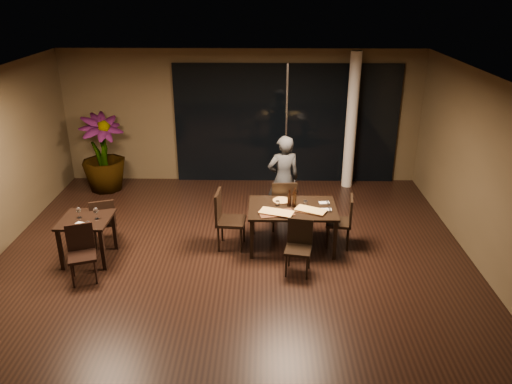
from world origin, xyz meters
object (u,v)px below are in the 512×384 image
Objects in this scene: chair_side_far at (103,220)px; bottle_a at (289,198)px; potted_plant at (103,153)px; chair_main_left at (226,216)px; bottle_c at (295,197)px; main_table at (292,211)px; bottle_b at (294,199)px; chair_main_near at (299,243)px; chair_main_far at (284,203)px; chair_side_near at (81,250)px; chair_main_right at (344,219)px; side_table at (86,225)px; diner at (283,179)px.

chair_side_far is 3.24m from bottle_a.
potted_plant is at bearing 147.90° from bottle_a.
chair_main_left is 3.45× the size of bottle_a.
chair_main_left is at bearing -173.40° from bottle_c.
bottle_b is (0.02, 0.02, 0.22)m from main_table.
chair_main_near is at bearing -86.77° from bottle_b.
chair_main_far is 1.11× the size of chair_side_near.
chair_main_right is at bearing -26.85° from potted_plant.
chair_main_right is at bearing -0.18° from bottle_a.
chair_main_far reaches higher than chair_side_far.
chair_main_far is at bearing 172.85° from chair_side_far.
chair_main_far is 1.10× the size of chair_side_far.
main_table is 0.22m from bottle_b.
chair_main_far is 0.72m from bottle_b.
potted_plant reaches higher than chair_main_near.
potted_plant is at bearing -92.90° from chair_side_far.
side_table is 3.11m from potted_plant.
chair_side_near is at bearing -162.00° from main_table.
chair_main_right is 1.03× the size of chair_side_far.
chair_main_near is at bearing -35.65° from chair_main_right.
chair_main_near is 3.39m from chair_side_near.
chair_main_left reaches higher than chair_side_far.
side_table is 0.77× the size of chair_main_left.
chair_main_far is at bearing 107.18° from bottle_c.
side_table is 0.89× the size of chair_side_far.
chair_side_near is (-2.16, -1.04, -0.08)m from chair_main_left.
bottle_a is at bearing 139.43° from main_table.
side_table is 3.50m from bottle_c.
bottle_a is at bearing 109.52° from chair_main_near.
potted_plant is at bearing 147.77° from main_table.
main_table is at bearing 8.37° from side_table.
bottle_b is (-0.87, -0.03, 0.38)m from chair_main_right.
chair_main_right is (0.90, 0.05, -0.16)m from main_table.
bottle_c is at bearing 84.68° from diner.
chair_main_near is 1.18m from chair_main_right.
chair_main_near is at bearing 148.05° from chair_side_far.
chair_main_far is at bearing -26.05° from potted_plant.
chair_main_near is 0.51× the size of potted_plant.
main_table is at bearing -1.50° from chair_side_near.
chair_main_near is 2.99× the size of bottle_b.
potted_plant is at bearing 149.10° from bottle_c.
main_table is at bearing -40.57° from bottle_a.
side_table is at bearing 16.32° from chair_main_far.
bottle_c reaches higher than bottle_a.
bottle_c is at bearing 71.78° from main_table.
chair_side_far is at bearing -178.56° from bottle_a.
chair_main_far is 0.68m from bottle_a.
chair_side_far is at bearing 94.74° from chair_main_left.
diner is (-1.02, 1.02, 0.33)m from chair_main_right.
chair_side_near reaches higher than side_table.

